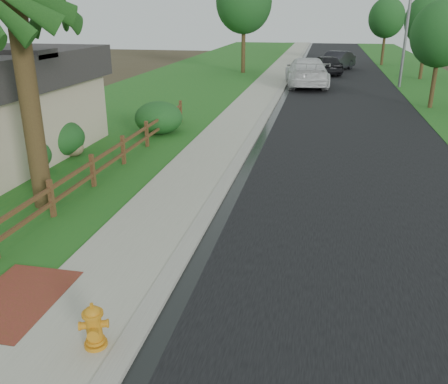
% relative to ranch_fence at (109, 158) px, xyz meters
% --- Properties ---
extents(ground, '(120.00, 120.00, 0.00)m').
position_rel_ranch_fence_xyz_m(ground, '(3.60, -6.40, -0.62)').
color(ground, '#3D3521').
extents(road, '(8.00, 90.00, 0.02)m').
position_rel_ranch_fence_xyz_m(road, '(8.20, 28.60, -0.61)').
color(road, black).
rests_on(road, ground).
extents(curb, '(0.40, 90.00, 0.12)m').
position_rel_ranch_fence_xyz_m(curb, '(4.00, 28.60, -0.56)').
color(curb, gray).
rests_on(curb, ground).
extents(wet_gutter, '(0.50, 90.00, 0.00)m').
position_rel_ranch_fence_xyz_m(wet_gutter, '(4.35, 28.60, -0.60)').
color(wet_gutter, black).
rests_on(wet_gutter, road).
extents(sidewalk, '(2.20, 90.00, 0.10)m').
position_rel_ranch_fence_xyz_m(sidewalk, '(2.70, 28.60, -0.57)').
color(sidewalk, '#9E9C89').
rests_on(sidewalk, ground).
extents(grass_strip, '(1.60, 90.00, 0.06)m').
position_rel_ranch_fence_xyz_m(grass_strip, '(0.80, 28.60, -0.59)').
color(grass_strip, '#1B5E1F').
rests_on(grass_strip, ground).
extents(lawn_near, '(9.00, 90.00, 0.04)m').
position_rel_ranch_fence_xyz_m(lawn_near, '(-4.40, 28.60, -0.60)').
color(lawn_near, '#1B5E1F').
rests_on(lawn_near, ground).
extents(verge_far, '(6.00, 90.00, 0.04)m').
position_rel_ranch_fence_xyz_m(verge_far, '(15.10, 28.60, -0.60)').
color(verge_far, '#1B5E1F').
rests_on(verge_far, ground).
extents(brick_patch, '(1.60, 2.40, 0.11)m').
position_rel_ranch_fence_xyz_m(brick_patch, '(1.40, -7.40, -0.56)').
color(brick_patch, brown).
rests_on(brick_patch, ground).
extents(ranch_fence, '(0.12, 16.92, 1.10)m').
position_rel_ranch_fence_xyz_m(ranch_fence, '(0.00, 0.00, 0.00)').
color(ranch_fence, '#442216').
rests_on(ranch_fence, ground).
extents(fire_hydrant, '(0.53, 0.43, 0.81)m').
position_rel_ranch_fence_xyz_m(fire_hydrant, '(3.50, -8.31, -0.15)').
color(fire_hydrant, '#C08816').
rests_on(fire_hydrant, sidewalk).
extents(white_suv, '(3.74, 7.41, 2.06)m').
position_rel_ranch_fence_xyz_m(white_suv, '(5.60, 22.01, 0.43)').
color(white_suv, white).
rests_on(white_suv, road).
extents(dark_car_mid, '(3.29, 5.31, 1.69)m').
position_rel_ranch_fence_xyz_m(dark_car_mid, '(6.97, 29.48, 0.25)').
color(dark_car_mid, black).
rests_on(dark_car_mid, road).
extents(dark_car_far, '(3.80, 5.45, 1.70)m').
position_rel_ranch_fence_xyz_m(dark_car_far, '(7.89, 32.80, 0.25)').
color(dark_car_far, black).
rests_on(dark_car_far, road).
extents(streetlight, '(2.31, 0.72, 10.08)m').
position_rel_ranch_fence_xyz_m(streetlight, '(12.11, 22.80, 5.09)').
color(streetlight, slate).
rests_on(streetlight, ground).
extents(boulder, '(1.02, 0.81, 0.62)m').
position_rel_ranch_fence_xyz_m(boulder, '(-2.40, 1.88, -0.31)').
color(boulder, brown).
rests_on(boulder, ground).
extents(shrub_b, '(2.43, 2.43, 1.40)m').
position_rel_ranch_fence_xyz_m(shrub_b, '(-2.90, 1.82, 0.08)').
color(shrub_b, '#19461C').
rests_on(shrub_b, ground).
extents(shrub_c, '(2.16, 2.16, 1.18)m').
position_rel_ranch_fence_xyz_m(shrub_c, '(-2.90, -0.24, -0.03)').
color(shrub_c, '#19461C').
rests_on(shrub_c, ground).
extents(shrub_d, '(2.23, 2.23, 1.46)m').
position_rel_ranch_fence_xyz_m(shrub_d, '(-0.30, 5.97, 0.11)').
color(shrub_d, '#19461C').
rests_on(shrub_d, ground).
extents(tree_near_right, '(3.25, 3.25, 5.85)m').
position_rel_ranch_fence_xyz_m(tree_near_right, '(12.94, 14.86, 3.43)').
color(tree_near_right, '#382717').
rests_on(tree_near_right, ground).
extents(tree_mid_left, '(4.82, 4.82, 8.62)m').
position_rel_ranch_fence_xyz_m(tree_mid_left, '(-0.30, 29.08, 5.34)').
color(tree_mid_left, '#382717').
rests_on(tree_mid_left, ground).
extents(tree_mid_right, '(3.61, 3.61, 6.55)m').
position_rel_ranch_fence_xyz_m(tree_mid_right, '(14.57, 27.75, 3.93)').
color(tree_mid_right, '#382717').
rests_on(tree_mid_right, ground).
extents(tree_far_right, '(3.55, 3.55, 6.55)m').
position_rel_ranch_fence_xyz_m(tree_far_right, '(12.60, 38.41, 3.96)').
color(tree_far_right, '#382717').
rests_on(tree_far_right, ground).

